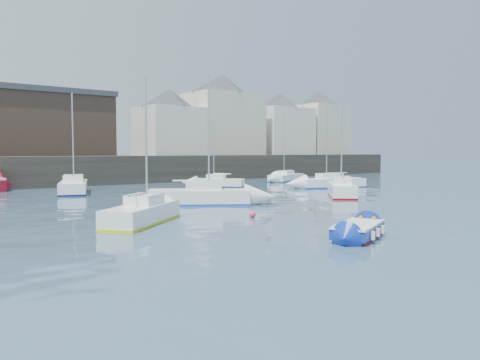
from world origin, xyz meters
TOP-DOWN VIEW (x-y plane):
  - water at (0.00, 0.00)m, footprint 220.00×220.00m
  - quay_wall at (0.00, 35.00)m, footprint 90.00×5.00m
  - land_strip at (0.00, 53.00)m, footprint 90.00×32.00m
  - bldg_east_a at (20.00, 42.00)m, footprint 13.36×13.36m
  - bldg_east_b at (31.00, 41.50)m, footprint 11.88×11.88m
  - bldg_east_c at (40.00, 41.50)m, footprint 11.14×11.14m
  - bldg_east_d at (11.00, 41.50)m, footprint 11.14×11.14m
  - warehouse at (-6.00, 43.00)m, footprint 16.40×10.40m
  - blue_dinghy at (-4.82, -2.00)m, footprint 3.55×2.56m
  - sailboat_a at (-9.86, 7.05)m, footprint 5.44×4.84m
  - sailboat_b at (-3.33, 12.06)m, footprint 6.71×5.49m
  - sailboat_c at (8.34, 9.88)m, footprint 5.21×5.26m
  - sailboat_d at (14.76, 16.50)m, footprint 6.76×4.00m
  - sailboat_f at (6.41, 23.77)m, footprint 4.42×4.84m
  - sailboat_g at (18.22, 26.60)m, footprint 6.42×4.09m
  - sailboat_h at (-7.05, 25.85)m, footprint 4.28×6.88m
  - buoy_near at (-4.37, 5.27)m, footprint 0.35×0.35m
  - buoy_mid at (9.17, 10.62)m, footprint 0.37×0.37m
  - buoy_far at (-4.12, 19.60)m, footprint 0.36×0.36m

SIDE VIEW (x-z plane):
  - water at x=0.00m, z-range 0.00..0.00m
  - buoy_near at x=-4.37m, z-range -0.18..0.18m
  - buoy_mid at x=9.17m, z-range -0.18..0.18m
  - buoy_far at x=-4.12m, z-range -0.18..0.18m
  - blue_dinghy at x=-4.82m, z-range 0.04..0.66m
  - sailboat_g at x=18.22m, z-range -3.44..4.32m
  - sailboat_f at x=6.41m, z-range -2.78..3.70m
  - sailboat_d at x=14.76m, z-range -3.61..4.61m
  - sailboat_a at x=-9.86m, z-range -3.10..4.11m
  - sailboat_h at x=-7.05m, z-range -3.67..4.77m
  - sailboat_b at x=-3.33m, z-range -3.73..4.84m
  - sailboat_c at x=8.34m, z-range -3.13..4.26m
  - land_strip at x=0.00m, z-range 0.00..2.80m
  - quay_wall at x=0.00m, z-range 0.00..3.00m
  - warehouse at x=-6.00m, z-range 2.82..10.42m
  - bldg_east_d at x=11.00m, z-range 2.89..11.84m
  - bldg_east_b at x=31.00m, z-range 2.89..12.84m
  - bldg_east_c at x=40.00m, z-range 2.90..13.85m
  - bldg_east_a at x=20.00m, z-range 2.91..14.71m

